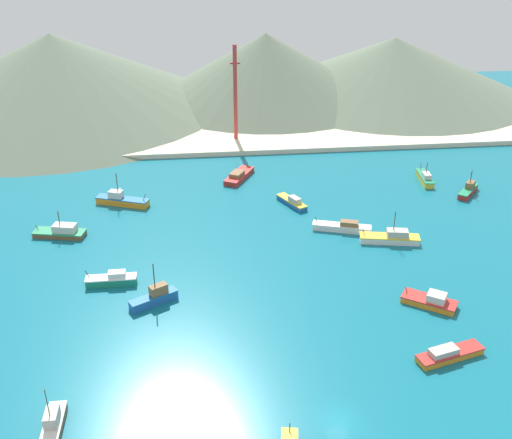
# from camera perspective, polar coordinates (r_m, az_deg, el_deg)

# --- Properties ---
(ground) EXTENTS (260.00, 280.00, 0.50)m
(ground) POSITION_cam_1_polar(r_m,az_deg,el_deg) (97.20, 3.87, -6.15)
(ground) COLOR #146B7F
(fishing_boat_0) EXTENTS (2.95, 9.00, 4.71)m
(fishing_boat_0) POSITION_cam_1_polar(r_m,az_deg,el_deg) (138.57, 15.90, 3.86)
(fishing_boat_0) COLOR gold
(fishing_boat_0) RESTS_ON ground
(fishing_boat_1) EXTENTS (5.51, 8.28, 2.06)m
(fishing_boat_1) POSITION_cam_1_polar(r_m,az_deg,el_deg) (122.32, 3.50, 1.71)
(fishing_boat_1) COLOR #1E5BA8
(fishing_boat_1) RESTS_ON ground
(fishing_boat_2) EXTENTS (2.08, 9.06, 6.47)m
(fishing_boat_2) POSITION_cam_1_polar(r_m,az_deg,el_deg) (75.13, -19.01, -18.51)
(fishing_boat_2) COLOR brown
(fishing_boat_2) RESTS_ON ground
(fishing_boat_3) EXTENTS (6.88, 7.47, 5.27)m
(fishing_boat_3) POSITION_cam_1_polar(r_m,az_deg,el_deg) (135.02, 19.71, 2.68)
(fishing_boat_3) COLOR red
(fishing_boat_3) RESTS_ON ground
(fishing_boat_4) EXTENTS (11.36, 6.29, 6.94)m
(fishing_boat_4) POSITION_cam_1_polar(r_m,az_deg,el_deg) (125.31, -12.77, 1.82)
(fishing_boat_4) COLOR orange
(fishing_boat_4) RESTS_ON ground
(fishing_boat_5) EXTENTS (7.82, 10.79, 2.27)m
(fishing_boat_5) POSITION_cam_1_polar(r_m,az_deg,el_deg) (134.92, -1.66, 4.23)
(fishing_boat_5) COLOR red
(fishing_boat_5) RESTS_ON ground
(fishing_boat_6) EXTENTS (8.47, 7.21, 2.26)m
(fishing_boat_6) POSITION_cam_1_polar(r_m,az_deg,el_deg) (94.94, 16.42, -7.48)
(fishing_boat_6) COLOR orange
(fishing_boat_6) RESTS_ON ground
(fishing_boat_9) EXTENTS (7.59, 5.33, 6.95)m
(fishing_boat_9) POSITION_cam_1_polar(r_m,az_deg,el_deg) (92.67, -9.70, -7.37)
(fishing_boat_9) COLOR #1E5BA8
(fishing_boat_9) RESTS_ON ground
(fishing_boat_10) EXTENTS (11.15, 5.46, 2.47)m
(fishing_boat_10) POSITION_cam_1_polar(r_m,az_deg,el_deg) (113.13, 8.32, -0.72)
(fishing_boat_10) COLOR silver
(fishing_boat_10) RESTS_ON ground
(fishing_boat_11) EXTENTS (11.09, 4.78, 6.13)m
(fishing_boat_11) POSITION_cam_1_polar(r_m,az_deg,el_deg) (110.74, 12.83, -1.71)
(fishing_boat_11) COLOR silver
(fishing_boat_11) RESTS_ON ground
(fishing_boat_13) EXTENTS (8.10, 2.17, 2.84)m
(fishing_boat_13) POSITION_cam_1_polar(r_m,az_deg,el_deg) (98.66, -13.64, -5.63)
(fishing_boat_13) COLOR #198466
(fishing_boat_13) RESTS_ON ground
(fishing_boat_14) EXTENTS (9.97, 5.08, 5.11)m
(fishing_boat_14) POSITION_cam_1_polar(r_m,az_deg,el_deg) (115.80, -18.20, -1.12)
(fishing_boat_14) COLOR brown
(fishing_boat_14) RESTS_ON ground
(fishing_boat_15) EXTENTS (10.00, 4.84, 1.82)m
(fishing_boat_15) POSITION_cam_1_polar(r_m,az_deg,el_deg) (85.37, 18.00, -12.16)
(fishing_boat_15) COLOR orange
(fishing_boat_15) RESTS_ON ground
(buoy_1) EXTENTS (0.72, 0.72, 0.72)m
(buoy_1) POSITION_cam_1_polar(r_m,az_deg,el_deg) (132.55, -12.92, 2.81)
(buoy_1) COLOR silver
(buoy_1) RESTS_ON ground
(beach_strip) EXTENTS (247.00, 23.04, 1.20)m
(beach_strip) POSITION_cam_1_polar(r_m,az_deg,el_deg) (159.78, -0.43, 7.85)
(beach_strip) COLOR beige
(beach_strip) RESTS_ON ground
(hill_west) EXTENTS (106.45, 106.45, 23.05)m
(hill_west) POSITION_cam_1_polar(r_m,az_deg,el_deg) (192.52, -18.76, 13.15)
(hill_west) COLOR #60705B
(hill_west) RESTS_ON ground
(hill_central) EXTENTS (77.92, 77.92, 21.49)m
(hill_central) POSITION_cam_1_polar(r_m,az_deg,el_deg) (193.15, 0.91, 14.32)
(hill_central) COLOR #60705B
(hill_central) RESTS_ON ground
(hill_east) EXTENTS (93.41, 93.41, 19.21)m
(hill_east) POSITION_cam_1_polar(r_m,az_deg,el_deg) (203.73, 12.98, 14.00)
(hill_east) COLOR #60705B
(hill_east) RESTS_ON ground
(radio_tower) EXTENTS (2.53, 2.02, 25.30)m
(radio_tower) POSITION_cam_1_polar(r_m,az_deg,el_deg) (154.27, -2.00, 11.92)
(radio_tower) COLOR #B7332D
(radio_tower) RESTS_ON ground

